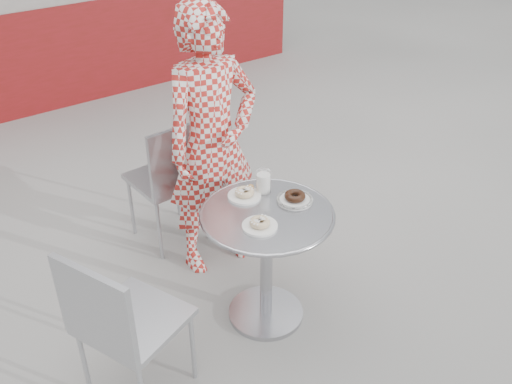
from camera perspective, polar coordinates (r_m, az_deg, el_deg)
ground at (r=3.42m, az=1.27°, el=-11.85°), size 60.00×60.00×0.00m
bistro_table at (r=3.05m, az=1.08°, el=-4.81°), size 0.71×0.71×0.72m
chair_far at (r=3.87m, az=-8.65°, el=-1.05°), size 0.45×0.45×0.91m
chair_left at (r=2.90m, az=-11.86°, el=-15.18°), size 0.56×0.56×0.90m
seated_person at (r=3.36m, az=-4.40°, el=4.80°), size 0.62×0.41×1.67m
plate_far at (r=3.07m, az=-1.12°, el=-0.15°), size 0.18×0.18×0.05m
plate_near at (r=2.83m, az=0.38°, el=-3.22°), size 0.18×0.18×0.05m
plate_checker at (r=3.04m, az=3.90°, el=-0.64°), size 0.20×0.20×0.05m
milk_cup at (r=3.09m, az=0.75°, el=0.99°), size 0.08×0.08×0.13m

